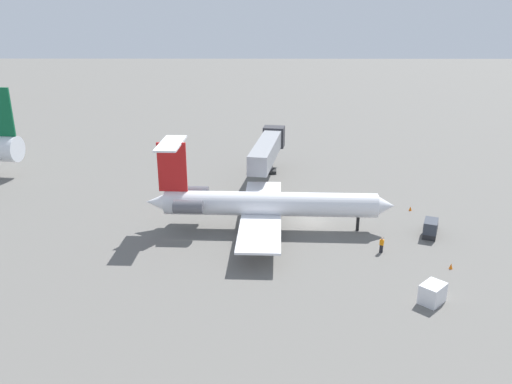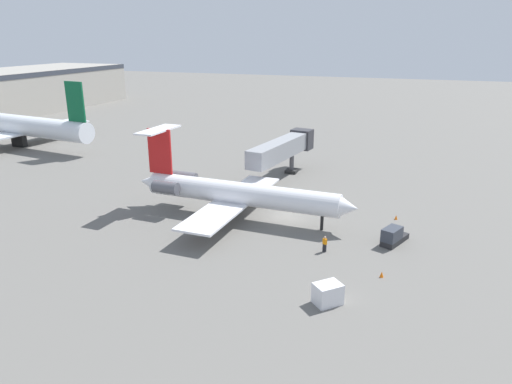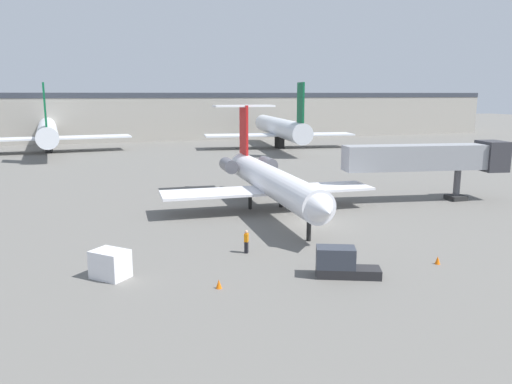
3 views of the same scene
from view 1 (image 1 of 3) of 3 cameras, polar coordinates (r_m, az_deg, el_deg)
The scene contains 8 objects.
ground_plane at distance 61.14m, azimuth 6.18°, elevation -3.27°, with size 400.00×400.00×0.10m, color #66635E.
regional_jet at distance 57.53m, azimuth 0.71°, elevation -1.22°, with size 20.95×27.92×10.00m.
jet_bridge at distance 74.46m, azimuth 1.33°, elevation 4.90°, with size 17.82×5.66×6.31m.
ground_crew_marshaller at distance 54.49m, azimuth 13.76°, elevation -5.72°, with size 0.42×0.48×1.69m.
baggage_tug_lead at distance 59.99m, azimuth 18.79°, elevation -3.82°, with size 4.23×2.80×1.90m.
cargo_container_uld at distance 47.05m, azimuth 18.99°, elevation -10.58°, with size 2.67×2.67×1.76m.
traffic_cone_near at distance 53.52m, azimuth 20.82°, elevation -7.70°, with size 0.36×0.36×0.55m.
traffic_cone_mid at distance 66.58m, azimuth 16.76°, elevation -1.76°, with size 0.36×0.36×0.55m.
Camera 1 is at (-55.91, 6.24, 23.90)m, focal length 36.05 mm.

